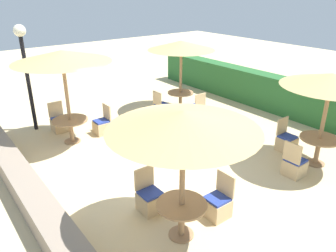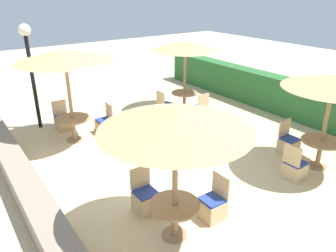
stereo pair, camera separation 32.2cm
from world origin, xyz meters
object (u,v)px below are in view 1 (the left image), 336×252
patio_chair_back_right_west (286,142)px  patio_chair_front_left_west (59,123)px  lamp_post (24,58)px  patio_chair_front_left_north (102,126)px  parasol_back_left (181,46)px  round_table_back_left (180,97)px  patio_chair_back_left_east (196,110)px  patio_chair_front_right_west (150,199)px  round_table_front_left (71,124)px  parasol_back_right (332,80)px  patio_chair_back_left_south (162,109)px  parasol_front_right (183,121)px  parasol_front_left (62,57)px  round_table_back_right (319,144)px  round_table_front_right (182,212)px  patio_chair_front_right_north (217,205)px  patio_chair_back_right_south (294,166)px

patio_chair_back_right_west → patio_chair_front_left_west: same height
lamp_post → patio_chair_front_left_north: size_ratio=3.57×
patio_chair_front_left_north → patio_chair_front_left_west: size_ratio=1.00×
patio_chair_back_right_west → parasol_back_left: (-4.39, -0.27, 2.14)m
round_table_back_left → patio_chair_back_left_east: patio_chair_back_left_east is taller
patio_chair_front_right_west → round_table_front_left: 4.14m
patio_chair_front_left_north → patio_chair_front_left_west: (-1.04, -1.00, 0.00)m
parasol_back_right → patio_chair_back_left_south: bearing=-167.9°
parasol_front_right → parasol_front_left: bearing=-179.9°
parasol_front_left → round_table_front_left: (0.00, 0.00, -2.01)m
parasol_back_right → round_table_back_right: bearing=90.0°
parasol_back_right → round_table_back_right: parasol_back_right is taller
patio_chair_front_right_west → round_table_front_left: patio_chair_front_right_west is taller
patio_chair_front_right_west → parasol_back_left: size_ratio=0.36×
lamp_post → round_table_back_left: bearing=72.9°
parasol_back_left → round_table_front_left: 4.72m
parasol_back_right → patio_chair_back_left_south: (-5.29, -1.14, -2.00)m
parasol_back_left → patio_chair_front_left_north: parasol_back_left is taller
round_table_front_left → patio_chair_front_left_west: size_ratio=1.11×
patio_chair_front_right_west → patio_chair_front_left_west: same height
patio_chair_front_left_north → round_table_front_right: bearing=168.9°
patio_chair_back_right_west → round_table_front_right: bearing=10.6°
round_table_front_left → patio_chair_front_left_west: 1.07m
round_table_front_left → patio_chair_back_right_west: bearing=47.3°
patio_chair_back_left_south → patio_chair_front_left_north: size_ratio=1.00×
round_table_front_right → patio_chair_back_left_east: bearing=135.2°
patio_chair_back_left_south → patio_chair_front_left_north: bearing=-87.9°
patio_chair_front_right_west → round_table_back_left: (-4.26, 4.35, 0.27)m
parasol_front_left → patio_chair_front_right_west: bearing=-0.2°
patio_chair_back_left_south → patio_chair_back_right_west: bearing=15.3°
patio_chair_front_right_north → round_table_front_left: patio_chair_front_right_north is taller
parasol_front_left → round_table_front_left: parasol_front_left is taller
parasol_front_left → round_table_front_left: 2.01m
lamp_post → patio_chair_back_right_west: 8.12m
patio_chair_front_right_north → patio_chair_front_right_west: same height
round_table_back_right → patio_chair_front_left_west: patio_chair_front_left_west is taller
parasol_back_right → patio_chair_back_left_east: 4.84m
lamp_post → patio_chair_front_left_north: bearing=43.9°
round_table_back_left → patio_chair_front_left_north: (0.14, -3.33, -0.27)m
patio_chair_front_right_west → patio_chair_back_right_south: (1.05, 3.59, 0.00)m
patio_chair_front_left_west → patio_chair_front_right_west: bearing=89.7°
parasol_back_right → round_table_front_right: bearing=-91.1°
round_table_back_right → parasol_back_left: bearing=-177.7°
patio_chair_back_right_south → patio_chair_back_left_east: size_ratio=1.00×
parasol_front_right → patio_chair_back_left_south: bearing=146.7°
parasol_back_left → patio_chair_back_left_south: size_ratio=2.78×
round_table_back_left → parasol_back_right: bearing=2.3°
round_table_front_left → patio_chair_front_left_west: (-1.03, 0.01, -0.30)m
parasol_back_right → round_table_back_right: size_ratio=2.45×
patio_chair_back_right_west → patio_chair_back_left_east: size_ratio=1.00×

